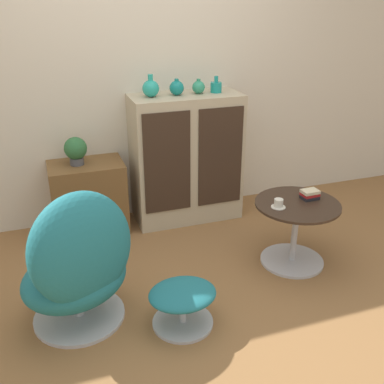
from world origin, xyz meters
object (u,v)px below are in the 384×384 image
(coffee_table, at_px, (295,228))
(tv_console, at_px, (89,197))
(vase_inner_right, at_px, (199,87))
(teacup, at_px, (278,204))
(vase_rightmost, at_px, (216,87))
(ottoman, at_px, (183,299))
(potted_plant, at_px, (76,150))
(egg_chair, at_px, (79,265))
(sideboard, at_px, (186,158))
(vase_leftmost, at_px, (151,88))
(vase_inner_left, at_px, (177,88))
(book_stack, at_px, (310,194))

(coffee_table, bearing_deg, tv_console, 143.49)
(vase_inner_right, bearing_deg, teacup, -77.12)
(vase_rightmost, xyz_separation_m, teacup, (0.08, -1.00, -0.63))
(tv_console, relative_size, ottoman, 1.46)
(tv_console, xyz_separation_m, potted_plant, (-0.06, 0.00, 0.42))
(ottoman, xyz_separation_m, teacup, (0.82, 0.37, 0.33))
(egg_chair, bearing_deg, tv_console, 80.56)
(sideboard, distance_m, teacup, 1.05)
(vase_leftmost, bearing_deg, vase_inner_left, 0.00)
(vase_leftmost, height_order, vase_inner_left, vase_leftmost)
(vase_rightmost, distance_m, potted_plant, 1.24)
(tv_console, xyz_separation_m, vase_rightmost, (1.11, -0.01, 0.84))
(tv_console, bearing_deg, vase_leftmost, -1.27)
(coffee_table, relative_size, vase_leftmost, 3.42)
(teacup, distance_m, book_stack, 0.29)
(ottoman, distance_m, vase_inner_right, 1.78)
(potted_plant, distance_m, book_stack, 1.82)
(vase_inner_left, relative_size, vase_inner_right, 1.10)
(tv_console, bearing_deg, potted_plant, 179.57)
(sideboard, xyz_separation_m, vase_inner_right, (0.11, 0.00, 0.60))
(sideboard, distance_m, ottoman, 1.50)
(ottoman, bearing_deg, book_stack, 21.10)
(book_stack, bearing_deg, tv_console, 146.79)
(egg_chair, relative_size, vase_rightmost, 6.72)
(sideboard, bearing_deg, ottoman, -109.34)
(teacup, bearing_deg, ottoman, -155.60)
(vase_inner_left, bearing_deg, ottoman, -106.43)
(vase_leftmost, bearing_deg, ottoman, -97.98)
(ottoman, distance_m, book_stack, 1.23)
(tv_console, xyz_separation_m, book_stack, (1.47, -0.96, 0.22))
(vase_leftmost, bearing_deg, tv_console, 178.73)
(tv_console, xyz_separation_m, teacup, (1.18, -1.01, 0.21))
(potted_plant, bearing_deg, vase_inner_left, -0.88)
(ottoman, bearing_deg, tv_console, 104.72)
(vase_inner_right, bearing_deg, vase_rightmost, -0.00)
(vase_inner_right, bearing_deg, tv_console, 179.26)
(coffee_table, bearing_deg, ottoman, -158.49)
(egg_chair, distance_m, vase_inner_right, 1.79)
(potted_plant, bearing_deg, vase_inner_right, -0.72)
(vase_leftmost, bearing_deg, potted_plant, 178.82)
(egg_chair, height_order, vase_leftmost, vase_leftmost)
(vase_inner_left, bearing_deg, teacup, -67.53)
(ottoman, distance_m, vase_leftmost, 1.70)
(tv_console, bearing_deg, teacup, -40.60)
(coffee_table, relative_size, book_stack, 4.71)
(sideboard, bearing_deg, vase_inner_right, 2.03)
(ottoman, height_order, vase_rightmost, vase_rightmost)
(vase_leftmost, height_order, teacup, vase_leftmost)
(vase_inner_right, xyz_separation_m, book_stack, (0.51, -0.95, -0.62))
(egg_chair, xyz_separation_m, vase_inner_left, (0.96, 1.16, 0.74))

